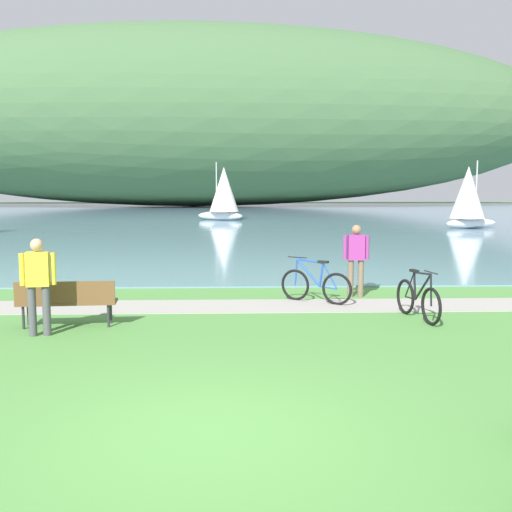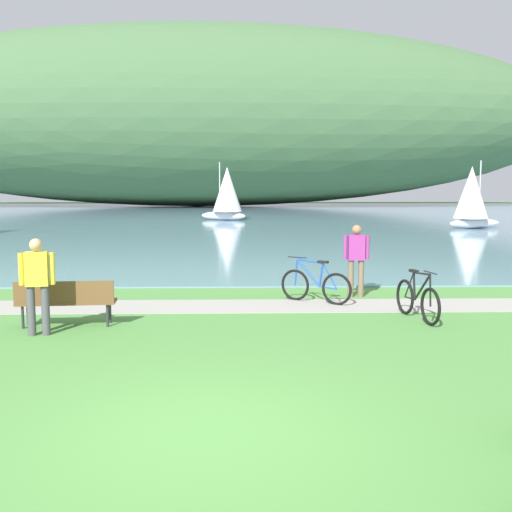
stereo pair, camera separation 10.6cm
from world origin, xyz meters
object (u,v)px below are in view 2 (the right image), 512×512
at_px(bicycle_leaning_near_bench, 417,300).
at_px(person_at_shoreline, 356,256).
at_px(park_bench_near_camera, 66,299).
at_px(sailboat_nearest_to_shore, 227,193).
at_px(sailboat_mid_bay, 472,197).
at_px(bicycle_beside_path, 315,285).
at_px(person_on_the_grass, 37,280).

distance_m(bicycle_leaning_near_bench, person_at_shoreline, 2.67).
height_order(park_bench_near_camera, person_at_shoreline, person_at_shoreline).
bearing_deg(person_at_shoreline, bicycle_leaning_near_bench, -73.46).
distance_m(sailboat_nearest_to_shore, sailboat_mid_bay, 18.26).
bearing_deg(sailboat_mid_bay, sailboat_nearest_to_shore, 147.23).
xyz_separation_m(bicycle_leaning_near_bench, person_at_shoreline, (-0.74, 2.49, 0.58)).
bearing_deg(person_at_shoreline, bicycle_beside_path, -146.02).
distance_m(park_bench_near_camera, person_on_the_grass, 0.85).
bearing_deg(bicycle_leaning_near_bench, person_on_the_grass, -171.13).
relative_size(person_at_shoreline, person_on_the_grass, 1.00).
bearing_deg(park_bench_near_camera, bicycle_leaning_near_bench, 3.70).
bearing_deg(person_on_the_grass, park_bench_near_camera, 66.14).
height_order(bicycle_leaning_near_bench, person_on_the_grass, person_on_the_grass).
height_order(park_bench_near_camera, sailboat_mid_bay, sailboat_mid_bay).
relative_size(bicycle_leaning_near_bench, sailboat_mid_bay, 0.42).
xyz_separation_m(person_on_the_grass, sailboat_mid_bay, (17.83, 26.67, 1.03)).
height_order(park_bench_near_camera, sailboat_nearest_to_shore, sailboat_nearest_to_shore).
xyz_separation_m(bicycle_beside_path, person_on_the_grass, (-5.22, -2.88, 0.58)).
xyz_separation_m(person_on_the_grass, sailboat_nearest_to_shore, (2.47, 36.56, 1.17)).
relative_size(bicycle_leaning_near_bench, person_at_shoreline, 1.02).
distance_m(park_bench_near_camera, sailboat_nearest_to_shore, 36.00).
bearing_deg(sailboat_nearest_to_shore, park_bench_near_camera, -93.47).
relative_size(park_bench_near_camera, sailboat_nearest_to_shore, 0.41).
distance_m(park_bench_near_camera, bicycle_leaning_near_bench, 6.73).
height_order(park_bench_near_camera, bicycle_leaning_near_bench, bicycle_leaning_near_bench).
relative_size(bicycle_leaning_near_bench, person_on_the_grass, 1.02).
distance_m(person_on_the_grass, sailboat_mid_bay, 32.10).
bearing_deg(sailboat_nearest_to_shore, sailboat_mid_bay, -32.77).
distance_m(bicycle_leaning_near_bench, sailboat_nearest_to_shore, 35.80).
bearing_deg(bicycle_beside_path, bicycle_leaning_near_bench, -45.00).
bearing_deg(bicycle_leaning_near_bench, park_bench_near_camera, -176.30).
relative_size(bicycle_beside_path, sailboat_mid_bay, 0.36).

